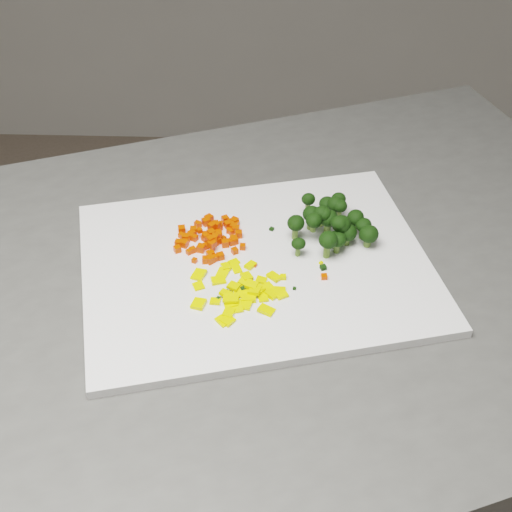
{
  "coord_description": "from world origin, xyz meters",
  "views": [
    {
      "loc": [
        -0.11,
        -0.52,
        1.49
      ],
      "look_at": [
        -0.13,
        0.16,
        0.92
      ],
      "focal_mm": 50.0,
      "sensor_mm": 36.0,
      "label": 1
    }
  ],
  "objects_px": {
    "cutting_board": "(256,266)",
    "carrot_pile": "(211,233)",
    "broccoli_pile": "(327,219)",
    "counter_block": "(262,477)",
    "pepper_pile": "(237,286)"
  },
  "relations": [
    {
      "from": "counter_block",
      "to": "carrot_pile",
      "type": "relative_size",
      "value": 10.98
    },
    {
      "from": "cutting_board",
      "to": "broccoli_pile",
      "type": "height_order",
      "value": "broccoli_pile"
    },
    {
      "from": "pepper_pile",
      "to": "broccoli_pile",
      "type": "relative_size",
      "value": 0.97
    },
    {
      "from": "cutting_board",
      "to": "carrot_pile",
      "type": "xyz_separation_m",
      "value": [
        -0.06,
        0.04,
        0.02
      ]
    },
    {
      "from": "cutting_board",
      "to": "broccoli_pile",
      "type": "xyz_separation_m",
      "value": [
        0.09,
        0.06,
        0.03
      ]
    },
    {
      "from": "pepper_pile",
      "to": "broccoli_pile",
      "type": "bearing_deg",
      "value": 45.25
    },
    {
      "from": "cutting_board",
      "to": "pepper_pile",
      "type": "height_order",
      "value": "pepper_pile"
    },
    {
      "from": "counter_block",
      "to": "broccoli_pile",
      "type": "height_order",
      "value": "broccoli_pile"
    },
    {
      "from": "carrot_pile",
      "to": "pepper_pile",
      "type": "xyz_separation_m",
      "value": [
        0.04,
        -0.09,
        -0.01
      ]
    },
    {
      "from": "counter_block",
      "to": "pepper_pile",
      "type": "distance_m",
      "value": 0.47
    },
    {
      "from": "carrot_pile",
      "to": "broccoli_pile",
      "type": "height_order",
      "value": "broccoli_pile"
    },
    {
      "from": "cutting_board",
      "to": "broccoli_pile",
      "type": "distance_m",
      "value": 0.11
    },
    {
      "from": "counter_block",
      "to": "cutting_board",
      "type": "bearing_deg",
      "value": 138.2
    },
    {
      "from": "cutting_board",
      "to": "broccoli_pile",
      "type": "relative_size",
      "value": 3.75
    },
    {
      "from": "counter_block",
      "to": "broccoli_pile",
      "type": "xyz_separation_m",
      "value": [
        0.08,
        0.07,
        0.49
      ]
    }
  ]
}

